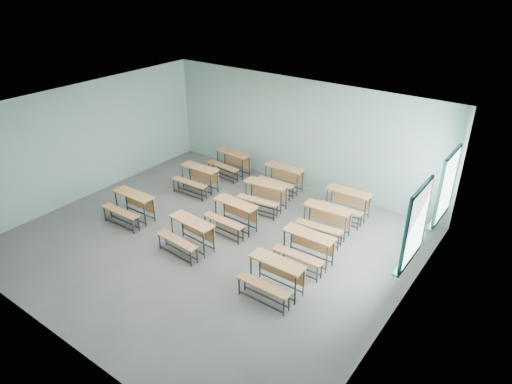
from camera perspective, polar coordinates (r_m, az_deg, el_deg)
room at (r=10.38m, az=-5.53°, el=1.14°), size 9.04×8.04×3.24m
desk_unit_r0c0 at (r=12.21m, az=-15.34°, el=-1.37°), size 1.19×0.80×0.74m
desk_unit_r0c1 at (r=10.73m, az=-8.39°, el=-4.85°), size 1.23×0.87×0.74m
desk_unit_r0c2 at (r=9.32m, az=2.27°, el=-10.11°), size 1.18×0.79×0.74m
desk_unit_r1c1 at (r=11.38m, az=-2.88°, el=-2.55°), size 1.20×0.82×0.74m
desk_unit_r1c2 at (r=10.19m, az=6.30°, el=-6.61°), size 1.19×0.81×0.74m
desk_unit_r2c0 at (r=13.39m, az=-7.33°, el=2.04°), size 1.20×0.83×0.74m
desk_unit_r2c1 at (r=12.31m, az=1.02°, el=-0.08°), size 1.26×0.92×0.74m
desk_unit_r2c2 at (r=11.27m, az=8.69°, el=-3.19°), size 1.24×0.89×0.74m
desk_unit_r3c0 at (r=14.34m, az=-3.16°, el=3.99°), size 1.25×0.90×0.74m
desk_unit_r3c1 at (r=13.31m, az=3.30°, el=2.07°), size 1.19×0.81×0.74m
desk_unit_r3c2 at (r=12.15m, az=11.27°, el=-1.04°), size 1.20×0.83×0.74m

